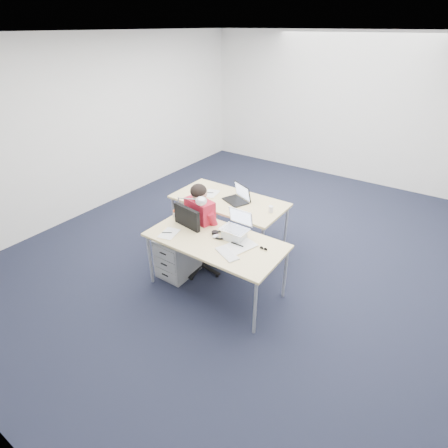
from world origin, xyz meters
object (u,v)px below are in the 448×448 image
object	(u,v)px
office_chair	(199,251)
sunglasses	(263,249)
silver_laptop	(235,226)
computer_mouse	(216,236)
desk_near	(215,243)
water_bottle	(193,206)
desk_lamp	(187,208)
wireless_keyboard	(227,253)
cordless_phone	(191,211)
desk_far	(229,203)
seated_person	(208,225)
can_koozie	(188,223)
headphones	(221,235)
book_stack	(183,214)
drawer_pedestal_near	(178,255)
far_cup	(271,209)
bear_figurine	(193,214)
drawer_pedestal_far	(198,216)
dark_laptop	(236,193)

from	to	relation	value
office_chair	sunglasses	xyz separation A→B (m)	(0.98, -0.09, 0.46)
silver_laptop	computer_mouse	xyz separation A→B (m)	(-0.19, -0.11, -0.14)
desk_near	computer_mouse	distance (m)	0.08
water_bottle	desk_lamp	xyz separation A→B (m)	(0.10, -0.22, 0.10)
wireless_keyboard	cordless_phone	size ratio (longest dim) A/B	2.26
computer_mouse	water_bottle	world-z (taller)	water_bottle
desk_far	seated_person	xyz separation A→B (m)	(0.06, -0.56, -0.08)
can_koozie	headphones	bearing A→B (deg)	4.88
wireless_keyboard	book_stack	distance (m)	0.99
desk_near	drawer_pedestal_near	size ratio (longest dim) A/B	2.91
computer_mouse	book_stack	bearing A→B (deg)	-179.43
wireless_keyboard	desk_lamp	size ratio (longest dim) A/B	0.69
drawer_pedestal_near	far_cup	world-z (taller)	far_cup
silver_laptop	bear_figurine	xyz separation A→B (m)	(-0.68, 0.09, -0.09)
drawer_pedestal_far	bear_figurine	distance (m)	1.07
drawer_pedestal_near	desk_near	bearing A→B (deg)	0.76
drawer_pedestal_far	headphones	xyz separation A→B (m)	(1.06, -0.89, 0.47)
computer_mouse	water_bottle	distance (m)	0.64
office_chair	far_cup	world-z (taller)	office_chair
office_chair	water_bottle	bearing A→B (deg)	155.87
book_stack	drawer_pedestal_near	bearing A→B (deg)	-77.48
drawer_pedestal_far	wireless_keyboard	xyz separation A→B (m)	(1.33, -1.15, 0.46)
seated_person	desk_lamp	size ratio (longest dim) A/B	2.69
drawer_pedestal_far	dark_laptop	xyz separation A→B (m)	(0.71, -0.02, 0.58)
headphones	desk_far	bearing A→B (deg)	115.19
headphones	computer_mouse	bearing A→B (deg)	-120.30
seated_person	dark_laptop	bearing A→B (deg)	97.92
drawer_pedestal_near	wireless_keyboard	bearing A→B (deg)	-10.50
desk_far	headphones	world-z (taller)	headphones
wireless_keyboard	far_cup	world-z (taller)	far_cup
drawer_pedestal_near	dark_laptop	size ratio (longest dim) A/B	1.61
bear_figurine	dark_laptop	xyz separation A→B (m)	(0.16, 0.73, 0.05)
desk_far	desk_lamp	distance (m)	0.90
desk_near	water_bottle	world-z (taller)	water_bottle
desk_near	can_koozie	world-z (taller)	can_koozie
cordless_phone	can_koozie	bearing A→B (deg)	-48.62
can_koozie	book_stack	xyz separation A→B (m)	(-0.19, 0.14, 0.00)
can_koozie	water_bottle	world-z (taller)	water_bottle
drawer_pedestal_far	silver_laptop	size ratio (longest dim) A/B	1.70
wireless_keyboard	book_stack	world-z (taller)	book_stack
drawer_pedestal_far	headphones	distance (m)	1.46
drawer_pedestal_near	headphones	distance (m)	0.78
desk_far	silver_laptop	world-z (taller)	silver_laptop
seated_person	drawer_pedestal_near	bearing A→B (deg)	-104.66
drawer_pedestal_far	desk_lamp	xyz separation A→B (m)	(0.57, -0.89, 0.68)
sunglasses	desk_lamp	bearing A→B (deg)	-178.56
wireless_keyboard	far_cup	size ratio (longest dim) A/B	3.56
sunglasses	book_stack	bearing A→B (deg)	176.14
drawer_pedestal_far	can_koozie	xyz separation A→B (m)	(0.60, -0.93, 0.50)
bear_figurine	dark_laptop	world-z (taller)	dark_laptop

